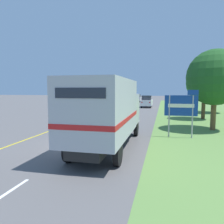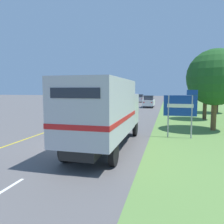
{
  "view_description": "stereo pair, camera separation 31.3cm",
  "coord_description": "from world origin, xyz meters",
  "views": [
    {
      "loc": [
        4.44,
        -10.95,
        3.04
      ],
      "look_at": [
        0.3,
        6.54,
        1.2
      ],
      "focal_mm": 35.0,
      "sensor_mm": 36.0,
      "label": 1
    },
    {
      "loc": [
        4.74,
        -10.87,
        3.04
      ],
      "look_at": [
        0.3,
        6.54,
        1.2
      ],
      "focal_mm": 35.0,
      "sensor_mm": 36.0,
      "label": 2
    }
  ],
  "objects": [
    {
      "name": "roadside_tree_far",
      "position": [
        10.99,
        20.08,
        3.82
      ],
      "size": [
        4.5,
        4.5,
        6.08
      ],
      "color": "#4C3823",
      "rests_on": "ground"
    },
    {
      "name": "centre_dash_mid_b",
      "position": [
        0.0,
        13.84,
        0.0
      ],
      "size": [
        0.12,
        2.6,
        0.01
      ],
      "primitive_type": "cube",
      "color": "white",
      "rests_on": "ground"
    },
    {
      "name": "highway_sign",
      "position": [
        5.55,
        3.35,
        1.95
      ],
      "size": [
        2.02,
        0.09,
        3.03
      ],
      "color": "#9E9EA3",
      "rests_on": "ground"
    },
    {
      "name": "lead_car_white_ahead",
      "position": [
        1.61,
        27.23,
        1.03
      ],
      "size": [
        1.8,
        4.52,
        2.07
      ],
      "color": "black",
      "rests_on": "ground"
    },
    {
      "name": "centre_dash_far",
      "position": [
        0.0,
        20.44,
        0.0
      ],
      "size": [
        0.12,
        2.6,
        0.01
      ],
      "primitive_type": "cube",
      "color": "white",
      "rests_on": "ground"
    },
    {
      "name": "centre_dash_farthest",
      "position": [
        0.0,
        27.04,
        0.0
      ],
      "size": [
        0.12,
        2.6,
        0.01
      ],
      "primitive_type": "cube",
      "color": "white",
      "rests_on": "ground"
    },
    {
      "name": "horse_trailer_truck",
      "position": [
        1.66,
        -0.28,
        1.97
      ],
      "size": [
        2.46,
        7.97,
        3.53
      ],
      "color": "black",
      "rests_on": "ground"
    },
    {
      "name": "centre_dash_near",
      "position": [
        0.0,
        0.64,
        0.0
      ],
      "size": [
        0.12,
        2.6,
        0.01
      ],
      "primitive_type": "cube",
      "color": "white",
      "rests_on": "ground"
    },
    {
      "name": "roadside_tree_near",
      "position": [
        8.11,
        6.7,
        3.93
      ],
      "size": [
        4.15,
        4.15,
        6.02
      ],
      "color": "brown",
      "rests_on": "ground"
    },
    {
      "name": "ground_plane",
      "position": [
        0.0,
        0.0,
        0.0
      ],
      "size": [
        200.0,
        200.0,
        0.0
      ],
      "primitive_type": "plane",
      "color": "#5B5959"
    },
    {
      "name": "roadside_tree_mid",
      "position": [
        8.45,
        12.99,
        3.66
      ],
      "size": [
        3.61,
        3.61,
        5.48
      ],
      "color": "#4C3823",
      "rests_on": "ground"
    },
    {
      "name": "centre_dash_mid_a",
      "position": [
        0.0,
        7.24,
        0.0
      ],
      "size": [
        0.12,
        2.6,
        0.01
      ],
      "primitive_type": "cube",
      "color": "white",
      "rests_on": "ground"
    },
    {
      "name": "lead_car_silver_ahead",
      "position": [
        -1.83,
        42.62,
        0.97
      ],
      "size": [
        1.8,
        4.07,
        1.93
      ],
      "color": "black",
      "rests_on": "ground"
    },
    {
      "name": "lead_car_white",
      "position": [
        -1.87,
        13.02,
        1.02
      ],
      "size": [
        1.8,
        4.44,
        2.04
      ],
      "color": "black",
      "rests_on": "ground"
    },
    {
      "name": "edge_line_yellow",
      "position": [
        -3.7,
        18.38,
        0.0
      ],
      "size": [
        0.12,
        68.57,
        0.01
      ],
      "primitive_type": "cube",
      "color": "yellow",
      "rests_on": "ground"
    }
  ]
}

